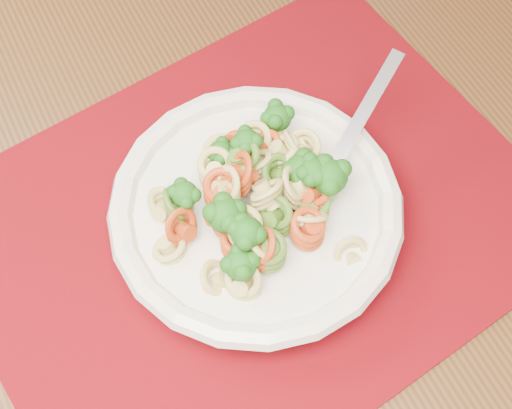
{
  "coord_description": "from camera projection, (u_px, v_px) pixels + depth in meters",
  "views": [
    {
      "loc": [
        0.33,
        -0.15,
        1.22
      ],
      "look_at": [
        0.35,
        0.11,
        0.73
      ],
      "focal_mm": 50.0,
      "sensor_mm": 36.0,
      "label": 1
    }
  ],
  "objects": [
    {
      "name": "dining_table",
      "position": [
        203.0,
        233.0,
        0.7
      ],
      "size": [
        1.45,
        1.21,
        0.69
      ],
      "rotation": [
        0.0,
        0.0,
        0.4
      ],
      "color": "#4E3016",
      "rests_on": "ground"
    },
    {
      "name": "pasta_bowl",
      "position": [
        256.0,
        212.0,
        0.56
      ],
      "size": [
        0.23,
        0.23,
        0.04
      ],
      "color": "silver",
      "rests_on": "placemat"
    },
    {
      "name": "placemat",
      "position": [
        253.0,
        220.0,
        0.59
      ],
      "size": [
        0.58,
        0.54,
        0.0
      ],
      "primitive_type": "cube",
      "rotation": [
        0.0,
        0.0,
        0.52
      ],
      "color": "#5B0307",
      "rests_on": "dining_table"
    },
    {
      "name": "fork",
      "position": [
        314.0,
        199.0,
        0.55
      ],
      "size": [
        0.13,
        0.16,
        0.08
      ],
      "primitive_type": null,
      "rotation": [
        0.0,
        -0.35,
        0.93
      ],
      "color": "silver",
      "rests_on": "pasta_bowl"
    },
    {
      "name": "pasta_broccoli_heap",
      "position": [
        256.0,
        201.0,
        0.55
      ],
      "size": [
        0.2,
        0.2,
        0.06
      ],
      "primitive_type": null,
      "color": "tan",
      "rests_on": "pasta_bowl"
    }
  ]
}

